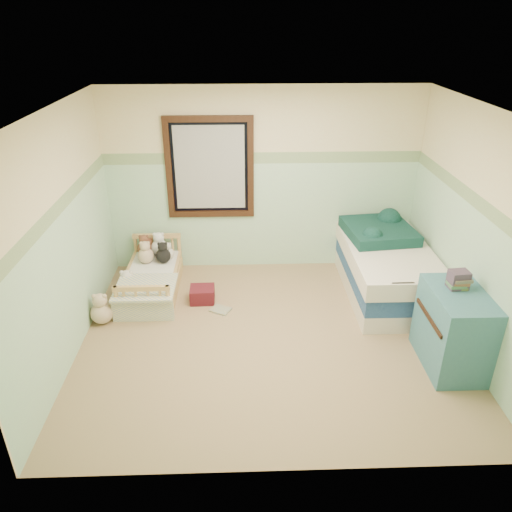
{
  "coord_description": "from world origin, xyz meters",
  "views": [
    {
      "loc": [
        -0.31,
        -4.52,
        3.28
      ],
      "look_at": [
        -0.14,
        0.35,
        0.85
      ],
      "focal_mm": 34.24,
      "sensor_mm": 36.0,
      "label": 1
    }
  ],
  "objects_px": {
    "twin_bed_frame": "(383,283)",
    "floor_book": "(221,310)",
    "toddler_bed_frame": "(152,286)",
    "plush_floor_cream": "(128,288)",
    "dresser": "(453,329)",
    "plush_floor_tan": "(102,313)",
    "red_pillow": "(202,294)"
  },
  "relations": [
    {
      "from": "dresser",
      "to": "red_pillow",
      "type": "height_order",
      "value": "dresser"
    },
    {
      "from": "plush_floor_cream",
      "to": "red_pillow",
      "type": "height_order",
      "value": "plush_floor_cream"
    },
    {
      "from": "plush_floor_cream",
      "to": "twin_bed_frame",
      "type": "bearing_deg",
      "value": 0.47
    },
    {
      "from": "red_pillow",
      "to": "twin_bed_frame",
      "type": "bearing_deg",
      "value": 4.25
    },
    {
      "from": "dresser",
      "to": "red_pillow",
      "type": "bearing_deg",
      "value": 153.4
    },
    {
      "from": "plush_floor_cream",
      "to": "red_pillow",
      "type": "bearing_deg",
      "value": -8.79
    },
    {
      "from": "floor_book",
      "to": "dresser",
      "type": "bearing_deg",
      "value": 4.34
    },
    {
      "from": "dresser",
      "to": "red_pillow",
      "type": "relative_size",
      "value": 2.77
    },
    {
      "from": "plush_floor_tan",
      "to": "red_pillow",
      "type": "distance_m",
      "value": 1.23
    },
    {
      "from": "floor_book",
      "to": "plush_floor_cream",
      "type": "bearing_deg",
      "value": -169.17
    },
    {
      "from": "twin_bed_frame",
      "to": "plush_floor_tan",
      "type": "bearing_deg",
      "value": -170.07
    },
    {
      "from": "twin_bed_frame",
      "to": "floor_book",
      "type": "bearing_deg",
      "value": -169.06
    },
    {
      "from": "toddler_bed_frame",
      "to": "plush_floor_cream",
      "type": "height_order",
      "value": "plush_floor_cream"
    },
    {
      "from": "twin_bed_frame",
      "to": "dresser",
      "type": "bearing_deg",
      "value": -79.52
    },
    {
      "from": "plush_floor_cream",
      "to": "red_pillow",
      "type": "xyz_separation_m",
      "value": [
        0.96,
        -0.15,
        -0.03
      ]
    },
    {
      "from": "plush_floor_cream",
      "to": "plush_floor_tan",
      "type": "xyz_separation_m",
      "value": [
        -0.19,
        -0.59,
        0.0
      ]
    },
    {
      "from": "plush_floor_cream",
      "to": "plush_floor_tan",
      "type": "relative_size",
      "value": 0.97
    },
    {
      "from": "twin_bed_frame",
      "to": "toddler_bed_frame",
      "type": "bearing_deg",
      "value": 178.58
    },
    {
      "from": "red_pillow",
      "to": "plush_floor_tan",
      "type": "bearing_deg",
      "value": -159.11
    },
    {
      "from": "dresser",
      "to": "plush_floor_tan",
      "type": "bearing_deg",
      "value": 166.91
    },
    {
      "from": "toddler_bed_frame",
      "to": "floor_book",
      "type": "relative_size",
      "value": 5.74
    },
    {
      "from": "twin_bed_frame",
      "to": "floor_book",
      "type": "height_order",
      "value": "twin_bed_frame"
    },
    {
      "from": "red_pillow",
      "to": "floor_book",
      "type": "distance_m",
      "value": 0.34
    },
    {
      "from": "plush_floor_cream",
      "to": "plush_floor_tan",
      "type": "bearing_deg",
      "value": -108.03
    },
    {
      "from": "toddler_bed_frame",
      "to": "twin_bed_frame",
      "type": "xyz_separation_m",
      "value": [
        3.02,
        -0.07,
        0.02
      ]
    },
    {
      "from": "dresser",
      "to": "floor_book",
      "type": "relative_size",
      "value": 3.66
    },
    {
      "from": "toddler_bed_frame",
      "to": "plush_floor_cream",
      "type": "relative_size",
      "value": 5.22
    },
    {
      "from": "twin_bed_frame",
      "to": "floor_book",
      "type": "distance_m",
      "value": 2.16
    },
    {
      "from": "plush_floor_cream",
      "to": "floor_book",
      "type": "relative_size",
      "value": 1.1
    },
    {
      "from": "plush_floor_tan",
      "to": "twin_bed_frame",
      "type": "bearing_deg",
      "value": 9.93
    },
    {
      "from": "toddler_bed_frame",
      "to": "twin_bed_frame",
      "type": "bearing_deg",
      "value": -1.42
    },
    {
      "from": "plush_floor_tan",
      "to": "floor_book",
      "type": "relative_size",
      "value": 1.13
    }
  ]
}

